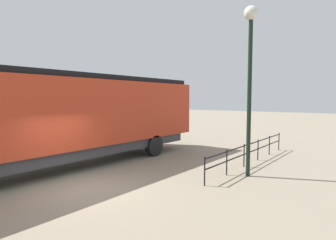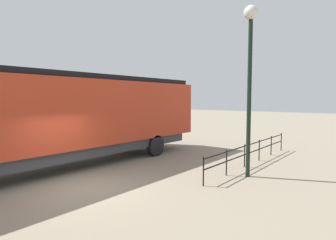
% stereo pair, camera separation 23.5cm
% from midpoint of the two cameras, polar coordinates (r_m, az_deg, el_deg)
% --- Properties ---
extents(ground_plane, '(120.00, 120.00, 0.00)m').
position_cam_midpoint_polar(ground_plane, '(10.36, -15.49, -12.95)').
color(ground_plane, gray).
extents(locomotive, '(2.95, 17.47, 4.11)m').
position_cam_midpoint_polar(locomotive, '(12.86, -21.43, 0.72)').
color(locomotive, red).
rests_on(locomotive, ground_plane).
extents(lamp_post, '(0.54, 0.54, 6.53)m').
position_cam_midpoint_polar(lamp_post, '(11.58, 16.59, 12.21)').
color(lamp_post, black).
rests_on(lamp_post, ground_plane).
extents(platform_fence, '(0.05, 8.75, 1.03)m').
position_cam_midpoint_polar(platform_fence, '(14.00, 16.89, -5.65)').
color(platform_fence, black).
rests_on(platform_fence, ground_plane).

